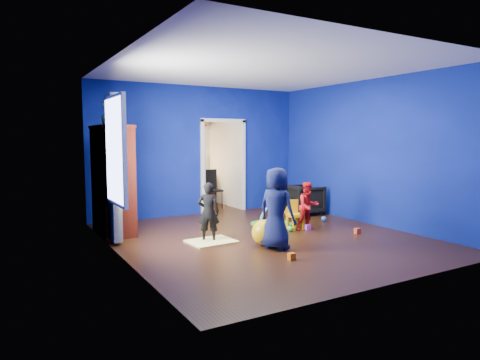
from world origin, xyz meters
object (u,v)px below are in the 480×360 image
crt_tv (115,178)px  hopper_ball (265,233)px  study_desk (197,189)px  folding_chair (213,190)px  child_navy (276,208)px  tv_armoire (113,180)px  vase (115,120)px  armchair (304,200)px  play_mat (271,224)px  kid_chair (295,216)px  child_black (208,212)px  toddler_red (308,206)px

crt_tv → hopper_ball: crt_tv is taller
hopper_ball → study_desk: study_desk is taller
crt_tv → folding_chair: size_ratio=0.76×
child_navy → folding_chair: bearing=-33.5°
tv_armoire → child_navy: bearing=-50.4°
child_navy → hopper_ball: size_ratio=3.00×
vase → tv_armoire: 1.11m
crt_tv → study_desk: size_ratio=0.80×
armchair → hopper_ball: armchair is taller
play_mat → folding_chair: bearing=93.3°
vase → study_desk: vase is taller
vase → folding_chair: 3.77m
kid_chair → child_black: bearing=-166.2°
tv_armoire → kid_chair: 3.45m
child_black → crt_tv: bearing=-14.5°
child_black → toddler_red: size_ratio=1.09×
armchair → play_mat: bearing=119.6°
kid_chair → armchair: bearing=57.9°
child_navy → folding_chair: (0.86, 4.00, -0.18)m
vase → study_desk: (2.81, 2.90, -1.67)m
hopper_ball → study_desk: bearing=79.1°
armchair → folding_chair: (-1.44, 1.80, 0.12)m
toddler_red → hopper_ball: (-1.34, -0.57, -0.24)m
child_black → kid_chair: size_ratio=2.00×
hopper_ball → folding_chair: 3.87m
toddler_red → kid_chair: 0.33m
toddler_red → hopper_ball: toddler_red is taller
child_navy → study_desk: (0.86, 4.96, -0.27)m
vase → kid_chair: 3.73m
tv_armoire → kid_chair: (3.10, -1.34, -0.73)m
armchair → study_desk: 3.11m
armchair → study_desk: study_desk is taller
child_navy → kid_chair: size_ratio=2.57×
child_black → study_desk: (1.57, 3.99, -0.13)m
study_desk → play_mat: bearing=-87.7°
folding_chair → crt_tv: bearing=-149.3°
study_desk → crt_tv: bearing=-136.8°
toddler_red → play_mat: size_ratio=1.10×
tv_armoire → hopper_ball: 2.94m
armchair → toddler_red: bearing=149.2°
hopper_ball → play_mat: bearing=52.5°
child_navy → study_desk: size_ratio=1.46×
play_mat → study_desk: size_ratio=0.95×
play_mat → child_navy: bearing=-121.7°
hopper_ball → play_mat: hopper_ball is taller
child_navy → toddler_red: bearing=-79.0°
toddler_red → vase: (-3.25, 1.24, 1.59)m
hopper_ball → toddler_red: bearing=23.1°
vase → armchair: bearing=2.0°
crt_tv → study_desk: bearing=43.2°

